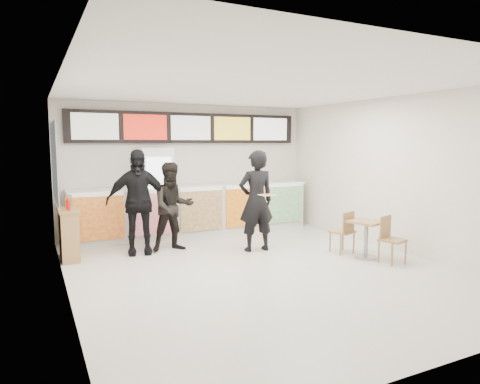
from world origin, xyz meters
TOP-DOWN VIEW (x-y plane):
  - floor at (0.00, 0.00)m, footprint 7.00×7.00m
  - ceiling at (0.00, 0.00)m, footprint 7.00×7.00m
  - wall_back at (0.00, 3.50)m, footprint 6.00×0.00m
  - wall_left at (-3.00, 0.00)m, footprint 0.00×7.00m
  - wall_right at (3.00, 0.00)m, footprint 0.00×7.00m
  - service_counter at (0.00, 3.09)m, footprint 5.56×0.77m
  - menu_board at (0.00, 3.41)m, footprint 5.50×0.14m
  - drinks_fridge at (-0.93, 3.11)m, footprint 0.70×0.67m
  - mirror_panel at (-2.99, 2.45)m, footprint 0.01×2.00m
  - customer_main at (0.52, 1.14)m, footprint 0.75×0.53m
  - customer_left at (-0.93, 1.86)m, footprint 0.85×0.67m
  - customer_mid at (-1.60, 1.92)m, footprint 1.24×0.69m
  - pizza_slice at (0.52, 0.69)m, footprint 0.36×0.36m
  - cafe_table at (2.08, -0.23)m, footprint 0.81×1.45m
  - condiment_ledge at (-2.82, 2.07)m, footprint 0.34×0.83m

SIDE VIEW (x-z plane):
  - floor at x=0.00m, z-range 0.00..0.00m
  - condiment_ledge at x=-2.82m, z-range -0.08..1.02m
  - cafe_table at x=2.08m, z-range 0.07..0.89m
  - service_counter at x=0.00m, z-range 0.00..1.14m
  - customer_left at x=-0.93m, z-range 0.00..1.73m
  - customer_main at x=0.52m, z-range 0.00..1.97m
  - customer_mid at x=-1.60m, z-range 0.00..1.99m
  - drinks_fridge at x=-0.93m, z-range 0.00..2.00m
  - pizza_slice at x=0.52m, z-range 1.15..1.17m
  - wall_back at x=0.00m, z-range -1.50..4.50m
  - wall_left at x=-3.00m, z-range -2.00..5.00m
  - wall_right at x=3.00m, z-range -2.00..5.00m
  - mirror_panel at x=-2.99m, z-range 1.00..2.50m
  - menu_board at x=0.00m, z-range 2.10..2.80m
  - ceiling at x=0.00m, z-range 3.00..3.00m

